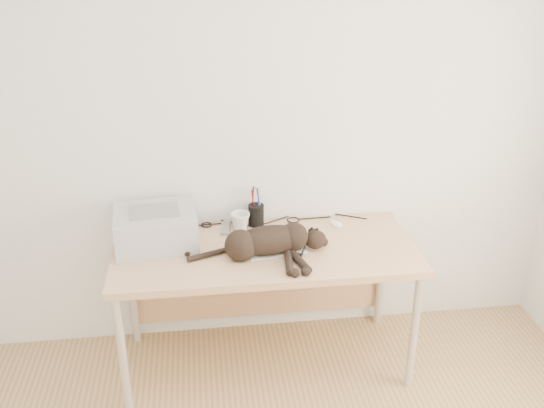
{
  "coord_description": "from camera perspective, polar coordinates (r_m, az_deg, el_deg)",
  "views": [
    {
      "loc": [
        -0.32,
        -1.41,
        2.27
      ],
      "look_at": [
        0.03,
        1.34,
        1.02
      ],
      "focal_mm": 40.0,
      "sensor_mm": 36.0,
      "label": 1
    }
  ],
  "objects": [
    {
      "name": "printer",
      "position": [
        3.27,
        -10.89,
        -2.19
      ],
      "size": [
        0.45,
        0.4,
        0.2
      ],
      "color": "#A6A6AA",
      "rests_on": "desk"
    },
    {
      "name": "remote_black",
      "position": [
        3.18,
        2.64,
        -4.3
      ],
      "size": [
        0.1,
        0.17,
        0.02
      ],
      "primitive_type": "cube",
      "rotation": [
        0.0,
        0.0,
        -0.35
      ],
      "color": "black",
      "rests_on": "desk"
    },
    {
      "name": "papers",
      "position": [
        3.22,
        -0.03,
        -4.01
      ],
      "size": [
        0.35,
        0.27,
        0.01
      ],
      "color": "white",
      "rests_on": "desk"
    },
    {
      "name": "remote_grey",
      "position": [
        3.41,
        -4.36,
        -2.26
      ],
      "size": [
        0.07,
        0.16,
        0.02
      ],
      "primitive_type": "cube",
      "rotation": [
        0.0,
        0.0,
        -0.17
      ],
      "color": "gray",
      "rests_on": "desk"
    },
    {
      "name": "desk",
      "position": [
        3.35,
        -0.8,
        -5.5
      ],
      "size": [
        1.6,
        0.7,
        0.74
      ],
      "color": "tan",
      "rests_on": "floor"
    },
    {
      "name": "wall_back",
      "position": [
        3.32,
        -1.42,
        7.31
      ],
      "size": [
        3.5,
        0.0,
        3.5
      ],
      "primitive_type": "plane",
      "rotation": [
        1.57,
        0.0,
        0.0
      ],
      "color": "silver",
      "rests_on": "floor"
    },
    {
      "name": "mouse",
      "position": [
        3.47,
        6.03,
        -1.7
      ],
      "size": [
        0.09,
        0.11,
        0.03
      ],
      "primitive_type": "ellipsoid",
      "rotation": [
        0.0,
        0.0,
        0.42
      ],
      "color": "white",
      "rests_on": "desk"
    },
    {
      "name": "cable_tangle",
      "position": [
        3.48,
        -1.24,
        -1.69
      ],
      "size": [
        1.36,
        0.08,
        0.01
      ],
      "primitive_type": null,
      "color": "black",
      "rests_on": "desk"
    },
    {
      "name": "cat",
      "position": [
        3.11,
        -0.61,
        -3.65
      ],
      "size": [
        0.74,
        0.35,
        0.17
      ],
      "rotation": [
        0.0,
        0.0,
        0.12
      ],
      "color": "black",
      "rests_on": "desk"
    },
    {
      "name": "mug",
      "position": [
        3.38,
        -3.02,
        -1.67
      ],
      "size": [
        0.14,
        0.14,
        0.1
      ],
      "primitive_type": "imported",
      "rotation": [
        0.0,
        0.0,
        0.3
      ],
      "color": "silver",
      "rests_on": "desk"
    },
    {
      "name": "pen_cup",
      "position": [
        3.43,
        -1.51,
        -0.99
      ],
      "size": [
        0.09,
        0.09,
        0.23
      ],
      "color": "black",
      "rests_on": "desk"
    }
  ]
}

